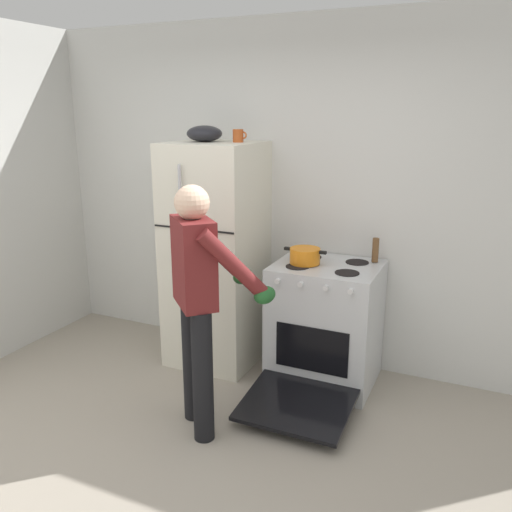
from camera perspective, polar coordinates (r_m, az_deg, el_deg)
The scene contains 9 objects.
ground at distance 3.21m, azimuth -9.99°, elevation -23.73°, with size 8.00×8.00×0.00m, color #9E9384.
kitchen_wall_back at distance 4.28m, azimuth 3.95°, elevation 6.55°, with size 6.00×0.10×2.70m, color silver.
refrigerator at distance 4.24m, azimuth -4.31°, elevation 0.09°, with size 0.68×0.72×1.78m.
stove_range at distance 4.03m, azimuth 7.43°, elevation -7.43°, with size 0.76×1.23×0.93m.
person_cook at distance 3.26m, azimuth -6.01°, elevation -3.59°, with size 0.67×0.70×1.60m.
red_pot at distance 3.87m, azimuth 5.31°, elevation 0.03°, with size 0.32×0.22×0.11m.
coffee_mug at distance 4.05m, azimuth -1.91°, elevation 12.85°, with size 0.11×0.08×0.10m.
pepper_mill at distance 3.98m, azimuth 12.77°, elevation 0.63°, with size 0.05×0.05×0.18m, color brown.
mixing_bowl at distance 4.13m, azimuth -5.59°, elevation 13.02°, with size 0.27×0.27×0.12m, color black.
Camera 1 is at (1.47, -2.01, 2.02)m, focal length 37.05 mm.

